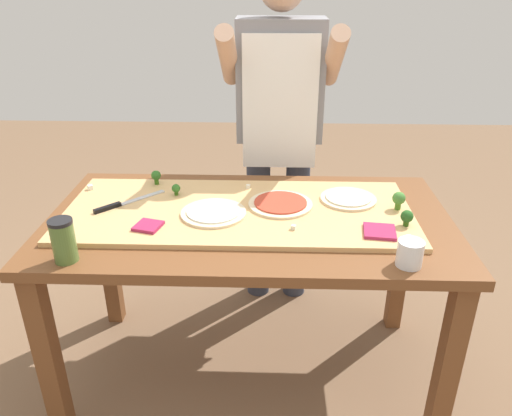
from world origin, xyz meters
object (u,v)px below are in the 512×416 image
at_px(broccoli_floret_back_left, 176,189).
at_px(cheese_crumble_d, 409,238).
at_px(broccoli_floret_back_mid, 156,176).
at_px(pizza_whole_tomato_red, 280,204).
at_px(prep_table, 250,240).
at_px(cheese_crumble_a, 294,227).
at_px(cheese_crumble_c, 248,186).
at_px(flour_cup, 410,255).
at_px(broccoli_floret_front_left, 399,199).
at_px(cook_center, 279,119).
at_px(chefs_knife, 120,204).
at_px(sauce_jar, 63,241).
at_px(cheese_crumble_b, 90,187).
at_px(pizza_slice_far_right, 148,226).
at_px(broccoli_floret_front_mid, 407,217).
at_px(pizza_slice_center, 380,231).
at_px(pizza_whole_white_garlic, 214,212).
at_px(pizza_whole_cheese_artichoke, 348,198).

height_order(broccoli_floret_back_left, cheese_crumble_d, broccoli_floret_back_left).
bearing_deg(broccoli_floret_back_mid, pizza_whole_tomato_red, -20.20).
relative_size(prep_table, cheese_crumble_a, 96.58).
height_order(cheese_crumble_c, flour_cup, flour_cup).
bearing_deg(broccoli_floret_front_left, prep_table, -175.86).
distance_m(pizza_whole_tomato_red, cheese_crumble_d, 0.51).
distance_m(cheese_crumble_c, cook_center, 0.46).
height_order(chefs_knife, cheese_crumble_a, same).
bearing_deg(broccoli_floret_back_left, prep_table, -25.29).
relative_size(pizza_whole_tomato_red, cheese_crumble_d, 15.05).
bearing_deg(sauce_jar, cheese_crumble_b, 100.49).
bearing_deg(pizza_slice_far_right, broccoli_floret_front_mid, 2.76).
bearing_deg(broccoli_floret_back_mid, chefs_knife, -114.31).
relative_size(prep_table, broccoli_floret_back_mid, 25.06).
bearing_deg(pizza_slice_center, cheese_crumble_a, 176.74).
distance_m(broccoli_floret_back_mid, cheese_crumble_d, 1.07).
relative_size(pizza_whole_white_garlic, sauce_jar, 1.68).
distance_m(pizza_slice_far_right, cheese_crumble_c, 0.50).
bearing_deg(cheese_crumble_a, broccoli_floret_back_mid, 145.72).
distance_m(broccoli_floret_back_mid, broccoli_floret_back_left, 0.15).
xyz_separation_m(pizza_whole_white_garlic, broccoli_floret_back_left, (-0.17, 0.17, 0.02)).
distance_m(broccoli_floret_front_mid, sauce_jar, 1.18).
bearing_deg(broccoli_floret_back_left, pizza_whole_cheese_artichoke, -2.04).
relative_size(pizza_whole_cheese_artichoke, broccoli_floret_back_mid, 3.64).
xyz_separation_m(pizza_whole_cheese_artichoke, broccoli_floret_front_left, (0.18, -0.08, 0.04)).
xyz_separation_m(cheese_crumble_c, sauce_jar, (-0.56, -0.56, 0.05)).
bearing_deg(pizza_whole_white_garlic, pizza_slice_far_right, -152.92).
bearing_deg(pizza_whole_tomato_red, cheese_crumble_d, -30.89).
distance_m(pizza_whole_white_garlic, broccoli_floret_front_mid, 0.71).
bearing_deg(cheese_crumble_b, broccoli_floret_back_mid, 14.13).
distance_m(pizza_whole_tomato_red, sauce_jar, 0.81).
height_order(prep_table, pizza_slice_center, pizza_slice_center).
bearing_deg(pizza_whole_tomato_red, pizza_whole_white_garlic, -161.34).
xyz_separation_m(broccoli_floret_back_mid, cheese_crumble_a, (0.57, -0.39, -0.03)).
height_order(broccoli_floret_front_mid, cook_center, cook_center).
height_order(broccoli_floret_back_mid, cheese_crumble_b, broccoli_floret_back_mid).
bearing_deg(pizza_whole_white_garlic, broccoli_floret_front_left, 5.40).
bearing_deg(broccoli_floret_back_left, pizza_slice_far_right, -100.22).
bearing_deg(pizza_slice_far_right, cheese_crumble_b, 134.31).
height_order(pizza_whole_white_garlic, pizza_whole_tomato_red, same).
bearing_deg(cook_center, flour_cup, -66.76).
height_order(pizza_slice_far_right, broccoli_floret_back_left, broccoli_floret_back_left).
height_order(chefs_knife, flour_cup, flour_cup).
distance_m(pizza_whole_white_garlic, sauce_jar, 0.55).
height_order(broccoli_floret_front_mid, flour_cup, flour_cup).
height_order(broccoli_floret_back_mid, cheese_crumble_c, broccoli_floret_back_mid).
relative_size(pizza_whole_cheese_artichoke, flour_cup, 2.57).
relative_size(broccoli_floret_back_mid, broccoli_floret_front_left, 0.86).
bearing_deg(cheese_crumble_a, chefs_knife, 165.22).
height_order(prep_table, cook_center, cook_center).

